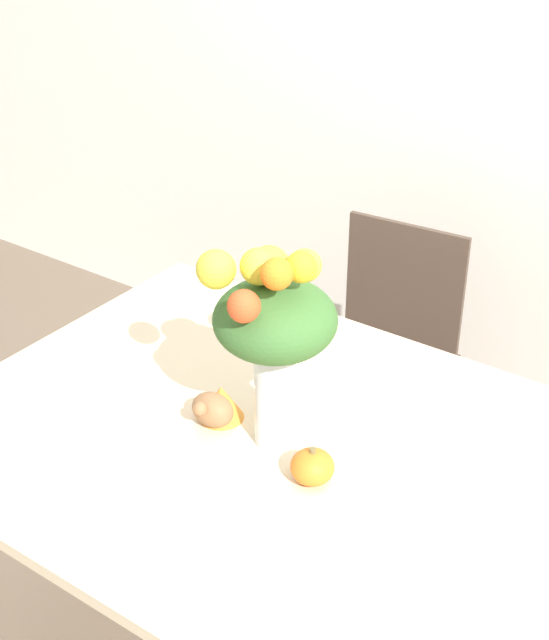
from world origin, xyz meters
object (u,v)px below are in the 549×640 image
(dining_chair_near_window, at_px, (383,356))
(flower_vase, at_px, (273,327))
(pumpkin, at_px, (312,467))
(turkey_figurine, at_px, (217,406))

(dining_chair_near_window, bearing_deg, flower_vase, -81.53)
(pumpkin, xyz_separation_m, turkey_figurine, (-0.29, 0.05, 0.01))
(turkey_figurine, bearing_deg, pumpkin, -9.89)
(flower_vase, bearing_deg, dining_chair_near_window, 102.36)
(pumpkin, relative_size, dining_chair_near_window, 0.11)
(flower_vase, height_order, pumpkin, flower_vase)
(pumpkin, bearing_deg, dining_chair_near_window, 109.66)
(pumpkin, height_order, dining_chair_near_window, dining_chair_near_window)
(pumpkin, relative_size, turkey_figurine, 0.66)
(pumpkin, bearing_deg, turkey_figurine, 170.11)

